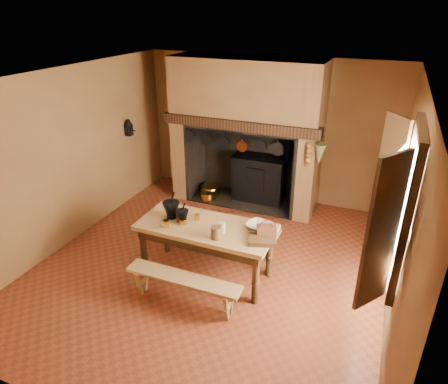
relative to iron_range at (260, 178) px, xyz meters
name	(u,v)px	position (x,y,z in m)	size (l,w,h in m)	color
floor	(212,265)	(0.04, -2.45, -0.48)	(5.50, 5.50, 0.00)	brown
ceiling	(209,79)	(0.04, -2.45, 2.32)	(5.50, 5.50, 0.00)	silver
back_wall	(268,130)	(0.04, 0.30, 0.92)	(5.00, 0.02, 2.80)	olive
wall_left	(69,158)	(-2.46, -2.45, 0.92)	(0.02, 5.50, 2.80)	olive
wall_right	(405,216)	(2.54, -2.45, 0.92)	(0.02, 5.50, 2.80)	olive
wall_front	(71,309)	(0.04, -5.20, 0.92)	(5.00, 0.02, 2.80)	olive
chimney_breast	(247,113)	(-0.26, -0.14, 1.33)	(2.95, 0.96, 2.80)	olive
iron_range	(260,178)	(0.00, 0.00, 0.00)	(1.12, 0.55, 1.60)	black
hearth_pans	(209,192)	(-1.01, -0.23, -0.39)	(0.51, 0.62, 0.20)	gold
hanging_pans	(235,144)	(-0.30, -0.64, 0.88)	(1.92, 0.29, 0.27)	black
onion_string	(308,155)	(1.04, -0.66, 0.85)	(0.12, 0.10, 0.46)	#A9571F
herb_bunch	(320,154)	(1.22, -0.66, 0.90)	(0.20, 0.20, 0.35)	#5F6931
window	(395,205)	(2.39, -2.85, 1.22)	(0.39, 1.75, 1.76)	white
wall_coffee_mill	(129,127)	(-2.38, -0.90, 1.03)	(0.23, 0.16, 0.31)	black
work_table	(206,233)	(0.06, -2.67, 0.22)	(1.92, 0.85, 0.83)	tan
bench_front	(183,284)	(0.06, -3.39, -0.15)	(1.58, 0.28, 0.44)	tan
bench_back	(225,230)	(0.06, -1.95, -0.11)	(1.76, 0.31, 0.49)	tan
mortar_large	(171,209)	(-0.49, -2.66, 0.49)	(0.25, 0.25, 0.42)	black
mortar_small	(182,216)	(-0.28, -2.71, 0.45)	(0.18, 0.18, 0.31)	black
coffee_grinder	(181,217)	(-0.31, -2.70, 0.41)	(0.15, 0.12, 0.16)	#3A2212
brass_mug_a	(166,224)	(-0.43, -2.92, 0.40)	(0.09, 0.09, 0.10)	gold
brass_mug_b	(197,217)	(-0.12, -2.57, 0.39)	(0.08, 0.08, 0.09)	gold
mixing_bowl	(258,226)	(0.76, -2.47, 0.39)	(0.32, 0.32, 0.08)	beige
stoneware_crock	(216,233)	(0.33, -2.92, 0.43)	(0.14, 0.14, 0.17)	#4E341D
glass_jar	(222,228)	(0.35, -2.76, 0.43)	(0.09, 0.09, 0.16)	beige
wicker_basket	(266,231)	(0.93, -2.61, 0.43)	(0.30, 0.26, 0.24)	#462415
wooden_tray	(262,240)	(0.93, -2.78, 0.38)	(0.36, 0.26, 0.06)	#3A2212
brass_cup	(183,222)	(-0.24, -2.77, 0.39)	(0.11, 0.11, 0.09)	gold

